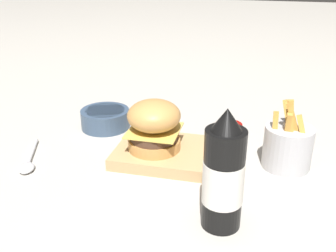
# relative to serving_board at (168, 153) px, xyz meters

# --- Properties ---
(ground_plane) EXTENTS (6.00, 6.00, 0.00)m
(ground_plane) POSITION_rel_serving_board_xyz_m (-0.01, 0.01, -0.01)
(ground_plane) COLOR #B7B2A8
(serving_board) EXTENTS (0.21, 0.16, 0.02)m
(serving_board) POSITION_rel_serving_board_xyz_m (0.00, 0.00, 0.00)
(serving_board) COLOR tan
(serving_board) RESTS_ON ground_plane
(burger) EXTENTS (0.11, 0.11, 0.10)m
(burger) POSITION_rel_serving_board_xyz_m (-0.03, -0.01, 0.06)
(burger) COLOR tan
(burger) RESTS_ON serving_board
(ketchup_bottle) EXTENTS (0.06, 0.06, 0.20)m
(ketchup_bottle) POSITION_rel_serving_board_xyz_m (0.13, -0.19, 0.08)
(ketchup_bottle) COLOR black
(ketchup_bottle) RESTS_ON ground_plane
(fries_basket) EXTENTS (0.10, 0.10, 0.15)m
(fries_basket) POSITION_rel_serving_board_xyz_m (0.24, 0.02, 0.03)
(fries_basket) COLOR #B7B7BC
(fries_basket) RESTS_ON ground_plane
(side_bowl) EXTENTS (0.12, 0.12, 0.05)m
(side_bowl) POSITION_rel_serving_board_xyz_m (-0.19, 0.12, 0.01)
(side_bowl) COLOR #384C66
(side_bowl) RESTS_ON ground_plane
(spoon) EXTENTS (0.07, 0.14, 0.01)m
(spoon) POSITION_rel_serving_board_xyz_m (-0.27, -0.10, -0.01)
(spoon) COLOR silver
(spoon) RESTS_ON ground_plane
(ketchup_puddle) EXTENTS (0.07, 0.07, 0.00)m
(ketchup_puddle) POSITION_rel_serving_board_xyz_m (0.11, 0.21, -0.01)
(ketchup_puddle) COLOR #9E140F
(ketchup_puddle) RESTS_ON ground_plane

